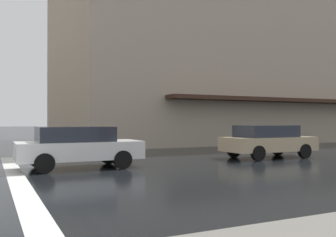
# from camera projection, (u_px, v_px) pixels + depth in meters

# --- Properties ---
(haussmann_block_corner) EXTENTS (17.39, 29.62, 25.60)m
(haussmann_block_corner) POSITION_uv_depth(u_px,v_px,m) (231.00, 0.00, 33.64)
(haussmann_block_corner) COLOR tan
(haussmann_block_corner) RESTS_ON ground_plane
(car_white) EXTENTS (1.85, 4.10, 1.41)m
(car_white) POSITION_uv_depth(u_px,v_px,m) (78.00, 146.00, 12.65)
(car_white) COLOR silver
(car_white) RESTS_ON ground_plane
(car_champagne) EXTENTS (1.85, 4.10, 1.41)m
(car_champagne) POSITION_uv_depth(u_px,v_px,m) (268.00, 140.00, 16.18)
(car_champagne) COLOR tan
(car_champagne) RESTS_ON ground_plane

